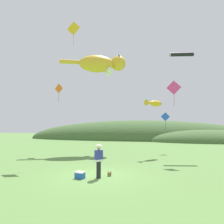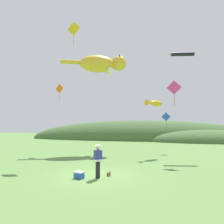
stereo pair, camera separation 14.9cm
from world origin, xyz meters
The scene contains 12 objects.
ground_plane centered at (0.00, 0.00, 0.00)m, with size 120.00×120.00×0.00m, color #5B8442.
distant_hill_ridge centered at (1.73, 30.04, 0.00)m, with size 48.33×14.16×7.88m.
festival_attendant centered at (0.21, -0.51, 0.95)m, with size 0.47×0.49×1.77m.
kite_spool centered at (0.68, 0.07, 0.13)m, with size 0.17×0.25×0.25m.
picnic_cooler centered at (-0.74, -0.78, 0.18)m, with size 0.56×0.45×0.36m.
kite_giant_cat centered at (-2.55, 10.40, 9.74)m, with size 7.04×3.36×2.23m.
kite_fish_windsock centered at (3.19, 8.06, 4.90)m, with size 1.80×1.93×0.64m.
kite_tube_streamer centered at (5.85, 8.98, 9.72)m, with size 2.31×0.76×0.44m.
kite_diamond_gold centered at (-3.66, 4.96, 11.32)m, with size 1.26×0.15×2.17m.
kite_diamond_pink centered at (4.74, 5.45, 5.81)m, with size 1.13×0.21×2.05m.
kite_diamond_orange centered at (-6.53, 8.09, 6.67)m, with size 1.02×0.24×1.94m.
kite_diamond_blue centered at (4.35, 10.86, 3.73)m, with size 0.94×0.11×1.85m.
Camera 2 is at (3.26, -10.92, 2.77)m, focal length 32.00 mm.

